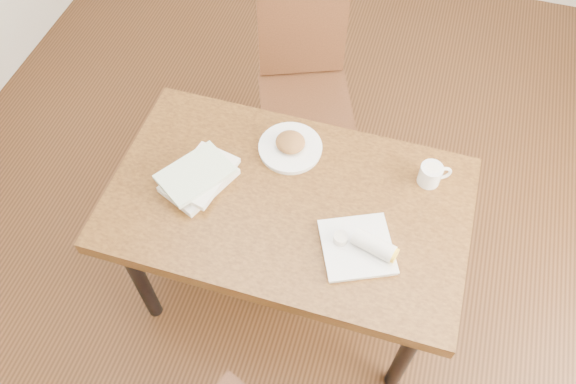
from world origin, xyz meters
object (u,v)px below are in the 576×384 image
(plate_scone, at_px, (290,146))
(plate_burrito, at_px, (362,246))
(chair_far, at_px, (304,79))
(book_stack, at_px, (199,177))
(table, at_px, (288,212))
(coffee_mug, at_px, (431,174))

(plate_scone, distance_m, plate_burrito, 0.49)
(chair_far, height_order, book_stack, chair_far)
(table, xyz_separation_m, coffee_mug, (0.47, 0.23, 0.13))
(plate_burrito, xyz_separation_m, book_stack, (-0.62, 0.10, 0.01))
(table, height_order, coffee_mug, coffee_mug)
(coffee_mug, bearing_deg, book_stack, -162.90)
(chair_far, distance_m, plate_burrito, 1.04)
(coffee_mug, bearing_deg, table, -154.18)
(chair_far, bearing_deg, table, -78.58)
(coffee_mug, xyz_separation_m, book_stack, (-0.80, -0.25, -0.01))
(coffee_mug, bearing_deg, plate_scone, -179.16)
(plate_burrito, height_order, book_stack, plate_burrito)
(chair_far, bearing_deg, plate_burrito, -63.45)
(coffee_mug, xyz_separation_m, plate_burrito, (-0.17, -0.35, -0.02))
(table, bearing_deg, coffee_mug, 25.82)
(table, relative_size, chair_far, 1.35)
(coffee_mug, distance_m, book_stack, 0.84)
(plate_scone, xyz_separation_m, book_stack, (-0.27, -0.24, 0.01))
(table, bearing_deg, book_stack, -176.82)
(table, xyz_separation_m, chair_far, (-0.16, 0.79, -0.12))
(table, bearing_deg, chair_far, 101.42)
(chair_far, relative_size, plate_burrito, 3.09)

